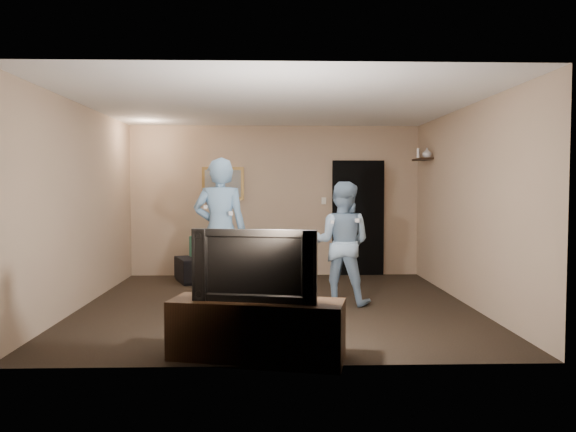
{
  "coord_description": "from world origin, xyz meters",
  "views": [
    {
      "loc": [
        -0.07,
        -7.26,
        1.55
      ],
      "look_at": [
        0.16,
        0.3,
        1.15
      ],
      "focal_mm": 35.0,
      "sensor_mm": 36.0,
      "label": 1
    }
  ],
  "objects_px": {
    "sofa": "(237,262)",
    "wii_player_right": "(342,243)",
    "television": "(257,264)",
    "tv_console": "(257,331)",
    "wii_player_left": "(220,231)"
  },
  "relations": [
    {
      "from": "sofa",
      "to": "tv_console",
      "type": "xyz_separation_m",
      "value": [
        0.44,
        -4.36,
        -0.04
      ]
    },
    {
      "from": "television",
      "to": "wii_player_right",
      "type": "xyz_separation_m",
      "value": [
        1.07,
        2.34,
        -0.04
      ]
    },
    {
      "from": "sofa",
      "to": "wii_player_right",
      "type": "height_order",
      "value": "wii_player_right"
    },
    {
      "from": "wii_player_left",
      "to": "wii_player_right",
      "type": "relative_size",
      "value": 1.19
    },
    {
      "from": "tv_console",
      "to": "television",
      "type": "bearing_deg",
      "value": 0.0
    },
    {
      "from": "wii_player_right",
      "to": "tv_console",
      "type": "bearing_deg",
      "value": -114.53
    },
    {
      "from": "wii_player_left",
      "to": "wii_player_right",
      "type": "distance_m",
      "value": 1.62
    },
    {
      "from": "sofa",
      "to": "wii_player_right",
      "type": "xyz_separation_m",
      "value": [
        1.51,
        -2.02,
        0.52
      ]
    },
    {
      "from": "wii_player_right",
      "to": "sofa",
      "type": "bearing_deg",
      "value": 126.7
    },
    {
      "from": "sofa",
      "to": "television",
      "type": "height_order",
      "value": "television"
    },
    {
      "from": "wii_player_left",
      "to": "wii_player_right",
      "type": "height_order",
      "value": "wii_player_left"
    },
    {
      "from": "television",
      "to": "wii_player_right",
      "type": "distance_m",
      "value": 2.57
    },
    {
      "from": "wii_player_right",
      "to": "wii_player_left",
      "type": "bearing_deg",
      "value": 177.45
    },
    {
      "from": "wii_player_right",
      "to": "television",
      "type": "bearing_deg",
      "value": -114.53
    },
    {
      "from": "television",
      "to": "tv_console",
      "type": "bearing_deg",
      "value": 0.0
    }
  ]
}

